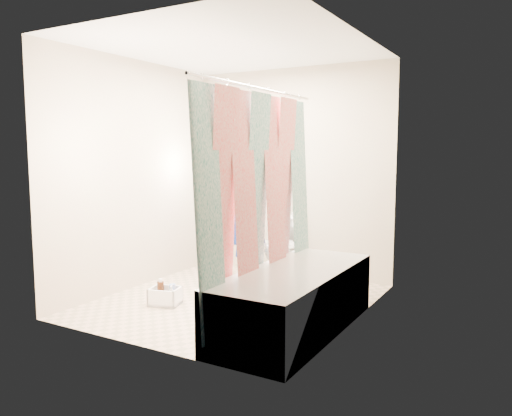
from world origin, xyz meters
The scene contains 14 objects.
floor centered at (0.00, 0.00, 0.00)m, with size 2.60×2.60×0.00m, color tan.
ceiling centered at (0.00, 0.00, 2.40)m, with size 2.40×2.60×0.02m, color silver.
wall_back centered at (0.00, 1.30, 1.20)m, with size 2.40×0.02×2.40m, color #B2AA89.
wall_front centered at (0.00, -1.30, 1.20)m, with size 2.40×0.02×2.40m, color #B2AA89.
wall_left centered at (-1.20, 0.00, 1.20)m, with size 0.02×2.60×2.40m, color #B2AA89.
wall_right centered at (1.20, 0.00, 1.20)m, with size 0.02×2.60×2.40m, color #B2AA89.
bathtub centered at (0.85, -0.43, 0.27)m, with size 0.70×1.75×0.50m.
curtain_rod centered at (0.52, -0.43, 1.95)m, with size 0.02×0.02×1.90m, color silver.
shower_curtain centered at (0.52, -0.43, 1.02)m, with size 0.06×1.75×1.80m, color white.
toilet centered at (0.02, 1.03, 0.35)m, with size 0.39×0.69×0.70m, color white.
tank_lid centered at (0.04, 0.92, 0.41)m, with size 0.43×0.19×0.03m, color white.
tank_internals centered at (-0.05, 1.21, 0.69)m, with size 0.17×0.06×0.23m.
plumber centered at (-0.23, 0.61, 0.84)m, with size 0.61×0.40×1.68m, color #0F319B.
cleaning_caddy centered at (-0.50, -0.42, 0.08)m, with size 0.32×0.28×0.21m.
Camera 1 is at (2.52, -3.98, 1.46)m, focal length 35.00 mm.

